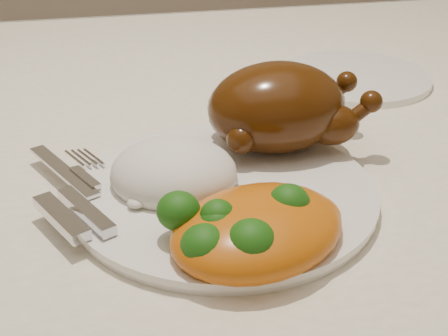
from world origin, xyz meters
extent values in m
cylinder|color=brown|center=(0.73, 0.38, 0.36)|extent=(0.07, 0.07, 0.72)
cube|color=brown|center=(0.00, 0.00, 0.74)|extent=(1.60, 0.90, 0.04)
cube|color=white|center=(0.00, 0.00, 0.76)|extent=(1.72, 1.02, 0.01)
cube|color=white|center=(0.00, 0.51, 0.68)|extent=(1.72, 0.01, 0.18)
cylinder|color=white|center=(0.15, -0.14, 0.77)|extent=(0.32, 0.32, 0.01)
cylinder|color=white|center=(0.38, 0.12, 0.77)|extent=(0.21, 0.21, 0.01)
ellipsoid|color=#482207|center=(0.22, -0.07, 0.82)|extent=(0.14, 0.11, 0.09)
ellipsoid|color=#482207|center=(0.21, -0.07, 0.84)|extent=(0.07, 0.05, 0.04)
ellipsoid|color=#482207|center=(0.27, -0.09, 0.81)|extent=(0.05, 0.04, 0.04)
sphere|color=#482207|center=(0.31, -0.09, 0.83)|extent=(0.02, 0.02, 0.02)
ellipsoid|color=#482207|center=(0.27, -0.04, 0.81)|extent=(0.05, 0.04, 0.04)
sphere|color=#482207|center=(0.31, -0.04, 0.83)|extent=(0.02, 0.02, 0.02)
sphere|color=#482207|center=(0.18, -0.10, 0.81)|extent=(0.03, 0.03, 0.03)
sphere|color=#482207|center=(0.18, -0.04, 0.81)|extent=(0.03, 0.03, 0.03)
ellipsoid|color=white|center=(0.11, -0.12, 0.79)|extent=(0.14, 0.13, 0.06)
ellipsoid|color=orange|center=(0.16, -0.22, 0.79)|extent=(0.17, 0.15, 0.05)
ellipsoid|color=orange|center=(0.20, -0.21, 0.79)|extent=(0.06, 0.06, 0.03)
ellipsoid|color=#16440B|center=(0.13, -0.22, 0.81)|extent=(0.03, 0.03, 0.03)
ellipsoid|color=#16440B|center=(0.15, -0.25, 0.80)|extent=(0.04, 0.04, 0.03)
ellipsoid|color=#16440B|center=(0.13, -0.23, 0.80)|extent=(0.03, 0.03, 0.03)
ellipsoid|color=#16440B|center=(0.11, -0.21, 0.80)|extent=(0.03, 0.03, 0.03)
ellipsoid|color=#16440B|center=(0.12, -0.24, 0.80)|extent=(0.04, 0.04, 0.03)
ellipsoid|color=#16440B|center=(0.19, -0.22, 0.80)|extent=(0.03, 0.03, 0.03)
cube|color=silver|center=(0.02, -0.08, 0.78)|extent=(0.06, 0.11, 0.00)
cube|color=silver|center=(0.02, -0.17, 0.79)|extent=(0.05, 0.07, 0.01)
cube|color=silver|center=(0.04, -0.16, 0.79)|extent=(0.05, 0.08, 0.01)
cube|color=silver|center=(0.04, -0.08, 0.78)|extent=(0.05, 0.08, 0.00)
camera|label=1|loc=(0.06, -0.60, 1.05)|focal=50.00mm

